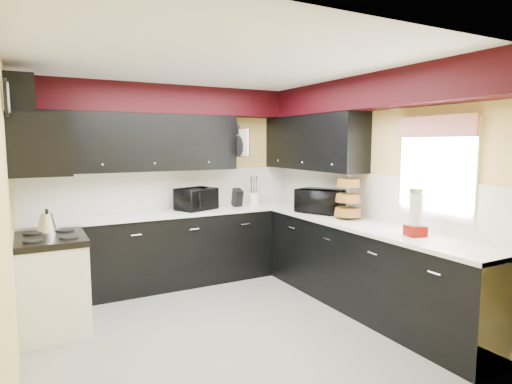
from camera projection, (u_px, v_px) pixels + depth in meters
ground at (228, 327)px, 4.20m from camera, size 3.60×3.60×0.00m
wall_back at (171, 185)px, 5.63m from camera, size 3.60×0.06×2.50m
wall_right at (370, 191)px, 4.90m from camera, size 0.06×3.60×2.50m
wall_left at (8, 216)px, 3.21m from camera, size 0.06×3.60×2.50m
ceiling at (226, 66)px, 3.91m from camera, size 3.60×3.60×0.06m
cab_back at (179, 249)px, 5.46m from camera, size 3.60×0.60×0.90m
cab_right at (367, 269)px, 4.59m from camera, size 0.60×3.00×0.90m
counter_back at (178, 212)px, 5.40m from camera, size 3.62×0.64×0.04m
counter_right at (368, 226)px, 4.53m from camera, size 0.64×3.02×0.04m
splash_back at (171, 189)px, 5.63m from camera, size 3.60×0.02×0.50m
splash_right at (369, 196)px, 4.90m from camera, size 0.02×3.60×0.50m
upper_back at (134, 143)px, 5.18m from camera, size 2.60×0.35×0.70m
upper_right at (312, 143)px, 5.54m from camera, size 0.35×1.80×0.70m
soffit_back at (173, 100)px, 5.35m from camera, size 3.60×0.36×0.35m
soffit_right at (372, 93)px, 4.53m from camera, size 0.36×3.24×0.35m
stove at (53, 286)px, 4.10m from camera, size 0.60×0.75×0.86m
cooktop at (50, 239)px, 4.05m from camera, size 0.62×0.77×0.06m
hood at (39, 145)px, 3.92m from camera, size 0.50×0.78×0.55m
hood_duct at (20, 97)px, 3.81m from camera, size 0.24×0.40×0.40m
window at (437, 169)px, 4.07m from camera, size 0.03×0.86×0.96m
valance at (435, 126)px, 4.00m from camera, size 0.04×0.88×0.20m
pan_top at (235, 127)px, 5.71m from camera, size 0.03×0.22×0.40m
pan_mid at (239, 146)px, 5.62m from camera, size 0.03×0.28×0.46m
pan_low at (231, 148)px, 5.85m from camera, size 0.03×0.24×0.42m
cut_board at (244, 143)px, 5.52m from camera, size 0.03×0.26×0.35m
baskets at (348, 198)px, 4.82m from camera, size 0.27×0.27×0.50m
clock at (6, 97)px, 3.34m from camera, size 0.03×0.30×0.30m
deco_plate at (395, 99)px, 4.46m from camera, size 0.03×0.24×0.24m
toaster_oven at (197, 199)px, 5.49m from camera, size 0.60×0.55×0.28m
microwave at (320, 201)px, 5.25m from camera, size 0.54×0.63×0.29m
utensil_crock at (254, 199)px, 5.93m from camera, size 0.19×0.19×0.17m
knife_block at (237, 198)px, 5.76m from camera, size 0.12×0.16×0.24m
kettle at (47, 223)px, 4.24m from camera, size 0.25×0.25×0.18m
dispenser_a at (416, 215)px, 3.96m from camera, size 0.18×0.18×0.38m
dispenser_b at (416, 213)px, 3.93m from camera, size 0.19×0.19×0.43m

